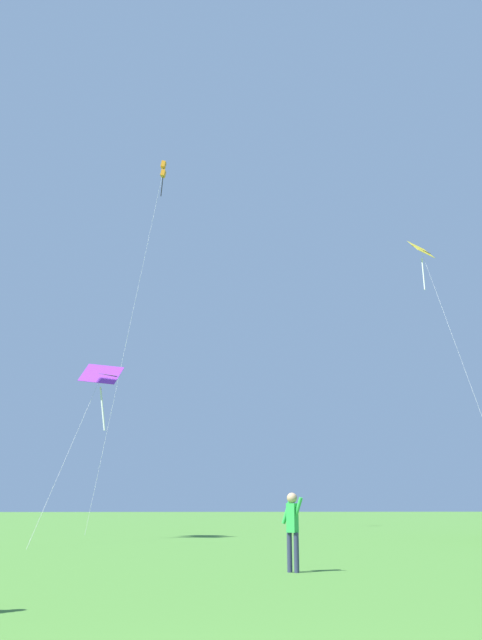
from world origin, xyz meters
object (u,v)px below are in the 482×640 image
kite_purple_streamer (101,384)px  person_near_tree (292,524)px  kite_yellow_diamond (423,261)px  kite_orange_box (162,174)px

kite_purple_streamer → person_near_tree: size_ratio=5.09×
kite_yellow_diamond → person_near_tree: kite_yellow_diamond is taller
kite_purple_streamer → kite_yellow_diamond: size_ratio=0.42×
kite_orange_box → person_near_tree: (3.89, -28.78, -23.52)m
kite_yellow_diamond → person_near_tree: 38.99m
kite_yellow_diamond → person_near_tree: size_ratio=12.04×
kite_purple_streamer → kite_yellow_diamond: 28.39m
kite_orange_box → kite_yellow_diamond: bearing=5.2°
kite_yellow_diamond → person_near_tree: bearing=-117.4°
person_near_tree → kite_orange_box: bearing=97.7°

